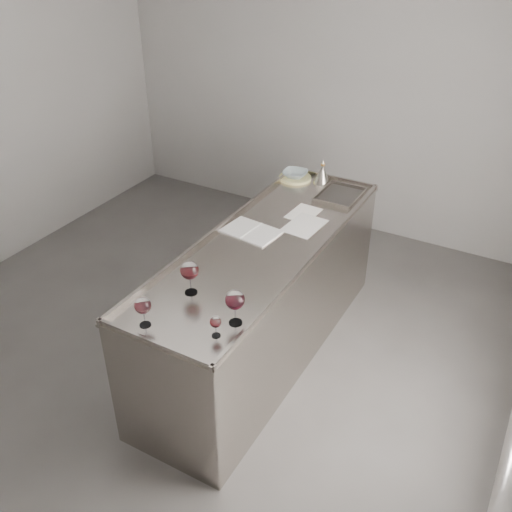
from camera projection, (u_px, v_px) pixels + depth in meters
The scene contains 12 objects.
room_shell at pixel (172, 182), 3.58m from camera, with size 4.54×5.04×2.84m.
counter at pixel (263, 299), 4.09m from camera, with size 0.77×2.42×0.97m.
wine_glass_left at pixel (190, 271), 3.28m from camera, with size 0.11×0.11×0.21m.
wine_glass_middle at pixel (143, 306), 3.03m from camera, with size 0.09×0.09×0.18m.
wine_glass_right at pixel (235, 301), 3.04m from camera, with size 0.11×0.11×0.21m.
wine_glass_small at pixel (216, 323), 2.98m from camera, with size 0.06×0.06×0.12m.
notebook at pixel (251, 231), 3.97m from camera, with size 0.41×0.30×0.02m.
loose_paper_top at pixel (304, 213), 4.20m from camera, with size 0.19×0.27×0.00m, color white.
loose_paper_under at pixel (304, 225), 4.04m from camera, with size 0.23×0.33×0.00m, color silver.
trivet at pixel (295, 178), 4.72m from camera, with size 0.27×0.27×0.02m, color beige.
ceramic_bowl at pixel (295, 174), 4.70m from camera, with size 0.20×0.20×0.05m, color #889B9E.
wine_funnel at pixel (322, 176), 4.62m from camera, with size 0.14×0.14×0.21m.
Camera 1 is at (2.08, -2.60, 2.91)m, focal length 40.00 mm.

